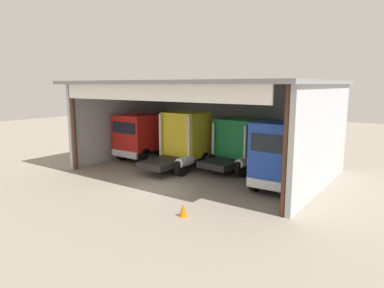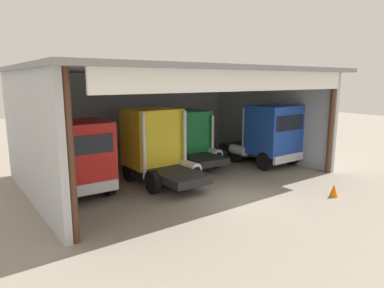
{
  "view_description": "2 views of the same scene",
  "coord_description": "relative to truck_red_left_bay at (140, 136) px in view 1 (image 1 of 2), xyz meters",
  "views": [
    {
      "loc": [
        11.37,
        -12.74,
        5.28
      ],
      "look_at": [
        0.0,
        3.3,
        1.86
      ],
      "focal_mm": 31.91,
      "sensor_mm": 36.0,
      "label": 1
    },
    {
      "loc": [
        -9.67,
        -9.83,
        4.93
      ],
      "look_at": [
        0.0,
        3.3,
        1.86
      ],
      "focal_mm": 31.86,
      "sensor_mm": 36.0,
      "label": 2
    }
  ],
  "objects": [
    {
      "name": "traffic_cone",
      "position": [
        8.76,
        -6.68,
        -1.47
      ],
      "size": [
        0.36,
        0.36,
        0.56
      ],
      "primitive_type": "cone",
      "color": "orange",
      "rests_on": "ground"
    },
    {
      "name": "truck_blue_yard_outside",
      "position": [
        10.82,
        -1.22,
        0.07
      ],
      "size": [
        2.74,
        4.85,
        3.51
      ],
      "rotation": [
        0.0,
        0.0,
        3.15
      ],
      "color": "#1E47B7",
      "rests_on": "ground"
    },
    {
      "name": "oil_drum",
      "position": [
        2.03,
        3.98,
        -1.31
      ],
      "size": [
        0.58,
        0.58,
        0.89
      ],
      "primitive_type": "cylinder",
      "color": "#197233",
      "rests_on": "ground"
    },
    {
      "name": "truck_yellow_center_right_bay",
      "position": [
        3.87,
        -0.13,
        0.08
      ],
      "size": [
        2.64,
        4.82,
        3.56
      ],
      "rotation": [
        0.0,
        0.0,
        -0.0
      ],
      "color": "yellow",
      "rests_on": "ground"
    },
    {
      "name": "workshop_shed",
      "position": [
        5.29,
        1.12,
        2.05
      ],
      "size": [
        14.63,
        10.27,
        5.5
      ],
      "color": "#ADB2B7",
      "rests_on": "ground"
    },
    {
      "name": "truck_red_left_bay",
      "position": [
        0.0,
        0.0,
        0.0
      ],
      "size": [
        2.7,
        4.59,
        3.25
      ],
      "rotation": [
        0.0,
        0.0,
        3.11
      ],
      "color": "red",
      "rests_on": "ground"
    },
    {
      "name": "ground_plane",
      "position": [
        5.29,
        -4.47,
        -1.75
      ],
      "size": [
        80.0,
        80.0,
        0.0
      ],
      "primitive_type": "plane",
      "color": "gray",
      "rests_on": "ground"
    },
    {
      "name": "tool_cart",
      "position": [
        8.9,
        3.87,
        -1.25
      ],
      "size": [
        0.9,
        0.6,
        1.0
      ],
      "primitive_type": "cube",
      "color": "black",
      "rests_on": "ground"
    },
    {
      "name": "truck_green_center_bay",
      "position": [
        6.89,
        1.61,
        -0.05
      ],
      "size": [
        2.79,
        4.71,
        3.19
      ],
      "rotation": [
        0.0,
        0.0,
        -0.08
      ],
      "color": "#197F3D",
      "rests_on": "ground"
    }
  ]
}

